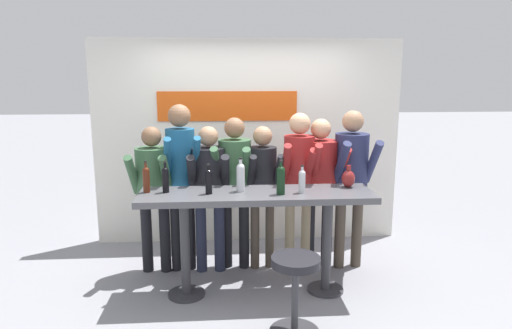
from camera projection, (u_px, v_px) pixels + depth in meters
The scene contains 19 objects.
ground_plane at pixel (257, 293), 4.50m from camera, with size 40.00×40.00×0.00m, color gray.
back_wall at pixel (248, 142), 5.74m from camera, with size 3.82×0.12×2.54m.
tasting_table at pixel (257, 210), 4.33m from camera, with size 2.22×0.57×1.03m.
bar_stool at pixel (295, 283), 3.71m from camera, with size 0.42×0.42×0.68m.
person_far_left at pixel (153, 184), 4.80m from camera, with size 0.46×0.54×1.59m.
person_left at pixel (181, 167), 4.81m from camera, with size 0.42×0.57×1.81m.
person_center_left at pixel (209, 184), 4.81m from camera, with size 0.43×0.51×1.59m.
person_center at pixel (235, 177), 4.90m from camera, with size 0.47×0.57×1.67m.
person_center_right at pixel (263, 181), 4.90m from camera, with size 0.38×0.50×1.58m.
person_right at pixel (299, 173), 4.85m from camera, with size 0.40×0.53×1.72m.
person_far_right at pixel (320, 178), 4.92m from camera, with size 0.50×0.59×1.66m.
person_rightmost at pixel (351, 172), 4.90m from camera, with size 0.46×0.57×1.74m.
wine_bottle_0 at pixel (281, 179), 4.20m from camera, with size 0.08×0.08×0.32m.
wine_bottle_1 at pixel (241, 176), 4.31m from camera, with size 0.08×0.08×0.33m.
wine_bottle_2 at pixel (302, 180), 4.26m from camera, with size 0.06×0.06×0.27m.
wine_bottle_3 at pixel (165, 178), 4.27m from camera, with size 0.06×0.06×0.30m.
wine_bottle_4 at pixel (209, 180), 4.22m from camera, with size 0.06×0.06×0.28m.
wine_bottle_5 at pixel (146, 178), 4.27m from camera, with size 0.07×0.07×0.30m.
decorative_vase at pixel (348, 178), 4.47m from camera, with size 0.13×0.13×0.22m.
Camera 1 is at (-0.29, -4.15, 2.14)m, focal length 32.00 mm.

